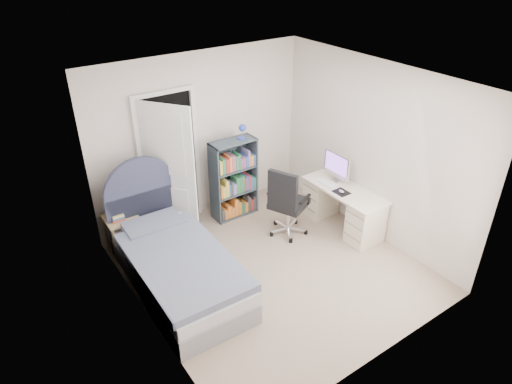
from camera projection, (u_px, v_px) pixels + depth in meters
room_shell at (274, 185)px, 5.44m from camera, size 3.50×3.70×2.60m
door at (169, 167)px, 6.33m from camera, size 0.92×0.69×2.06m
bed at (176, 263)px, 5.66m from camera, size 1.10×2.23×1.36m
nightstand at (121, 225)px, 6.20m from camera, size 0.43×0.43×0.62m
floor_lamp at (153, 208)px, 6.38m from camera, size 0.18×0.18×1.27m
bookcase at (235, 182)px, 6.94m from camera, size 0.70×0.30×1.48m
desk at (342, 206)px, 6.75m from camera, size 0.53×1.32×1.08m
office_chair at (286, 200)px, 6.42m from camera, size 0.64×0.64×1.08m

